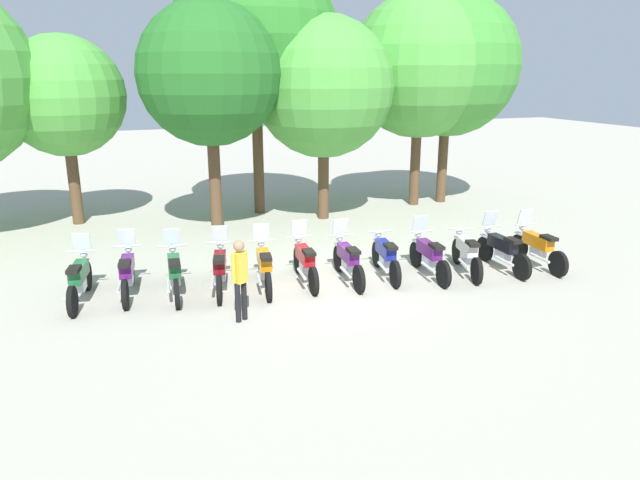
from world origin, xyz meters
The scene contains 20 objects.
ground_plane centered at (0.00, 0.00, 0.00)m, with size 80.00×80.00×0.00m, color #ADA899.
motorcycle_0 centered at (-5.40, 0.71, 0.52)m, with size 0.70×2.18×1.37m.
motorcycle_1 centered at (-4.42, 0.77, 0.52)m, with size 0.65×2.19×1.37m.
motorcycle_2 centered at (-3.44, 0.44, 0.52)m, with size 0.62×2.19×1.37m.
motorcycle_3 centered at (-2.45, 0.35, 0.52)m, with size 0.77×2.16×1.37m.
motorcycle_4 centered at (-1.47, 0.17, 0.52)m, with size 0.69×2.18×1.37m.
motorcycle_5 centered at (-0.49, 0.18, 0.52)m, with size 0.62×2.19×1.37m.
motorcycle_6 centered at (0.49, -0.05, 0.52)m, with size 0.62×2.19×1.37m.
motorcycle_7 centered at (1.47, -0.06, 0.50)m, with size 0.71×2.18×0.99m.
motorcycle_8 centered at (2.46, -0.40, 0.52)m, with size 0.63×2.19×1.37m.
motorcycle_9 centered at (3.44, -0.52, 0.50)m, with size 0.84×2.13×0.99m.
motorcycle_10 centered at (4.42, -0.60, 0.52)m, with size 0.62×2.19×1.37m.
motorcycle_11 centered at (5.40, -0.72, 0.52)m, with size 0.62×2.19×1.37m.
person_0 centered at (-2.37, -1.45, 0.97)m, with size 0.38×0.30×1.67m.
tree_1 centered at (-5.68, 7.94, 4.03)m, with size 3.70×3.70×5.90m.
tree_2 centered at (-1.60, 5.40, 4.70)m, with size 4.16×4.16×6.80m.
tree_3 centered at (0.26, 7.42, 5.80)m, with size 5.49×5.49×8.56m.
tree_4 centered at (2.08, 5.88, 4.29)m, with size 4.48×4.48×6.54m.
tree_5 centered at (5.98, 6.72, 4.94)m, with size 4.98×4.98×7.45m.
tree_6 centered at (7.18, 6.80, 4.98)m, with size 5.07×5.07×7.53m.
Camera 1 is at (-4.55, -12.00, 4.77)m, focal length 32.59 mm.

